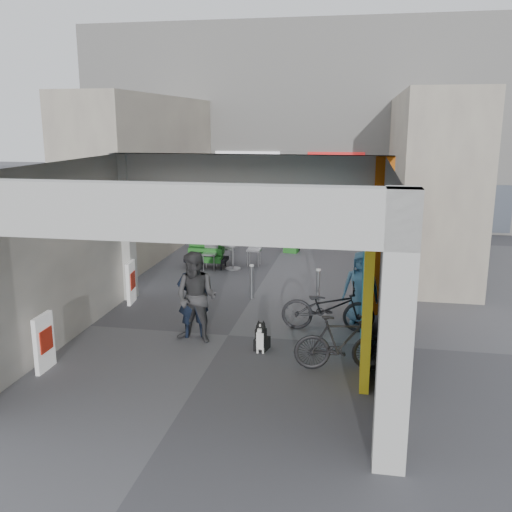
% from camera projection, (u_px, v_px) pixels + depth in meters
% --- Properties ---
extents(ground, '(90.00, 90.00, 0.00)m').
position_uv_depth(ground, '(228.00, 335.00, 11.52)').
color(ground, '#58585D').
rests_on(ground, ground).
extents(arcade_canopy, '(6.40, 6.45, 6.40)m').
position_uv_depth(arcade_canopy, '(246.00, 232.00, 10.11)').
color(arcade_canopy, '#B6B6B2').
rests_on(arcade_canopy, ground).
extents(far_building, '(18.00, 4.08, 8.00)m').
position_uv_depth(far_building, '(303.00, 127.00, 23.99)').
color(far_building, silver).
rests_on(far_building, ground).
extents(plaza_bldg_left, '(2.00, 9.00, 5.00)m').
position_uv_depth(plaza_bldg_left, '(147.00, 174.00, 18.92)').
color(plaza_bldg_left, '#B8B099').
rests_on(plaza_bldg_left, ground).
extents(plaza_bldg_right, '(2.00, 9.00, 5.00)m').
position_uv_depth(plaza_bldg_right, '(428.00, 179.00, 17.32)').
color(plaza_bldg_right, '#B8B099').
rests_on(plaza_bldg_right, ground).
extents(bollard_left, '(0.09, 0.09, 0.88)m').
position_uv_depth(bollard_left, '(189.00, 277.00, 14.19)').
color(bollard_left, '#93969B').
rests_on(bollard_left, ground).
extents(bollard_center, '(0.09, 0.09, 0.83)m').
position_uv_depth(bollard_center, '(252.00, 282.00, 13.82)').
color(bollard_center, '#93969B').
rests_on(bollard_center, ground).
extents(bollard_right, '(0.09, 0.09, 0.85)m').
position_uv_depth(bollard_right, '(318.00, 287.00, 13.33)').
color(bollard_right, '#93969B').
rests_on(bollard_right, ground).
extents(advert_board_near, '(0.10, 0.55, 1.00)m').
position_uv_depth(advert_board_near, '(44.00, 342.00, 9.82)').
color(advert_board_near, white).
rests_on(advert_board_near, ground).
extents(advert_board_far, '(0.16, 0.56, 1.00)m').
position_uv_depth(advert_board_far, '(131.00, 282.00, 13.48)').
color(advert_board_far, white).
rests_on(advert_board_far, ground).
extents(cafe_set, '(1.56, 1.26, 0.94)m').
position_uv_depth(cafe_set, '(231.00, 255.00, 16.92)').
color(cafe_set, '#9F9FA4').
rests_on(cafe_set, ground).
extents(produce_stand, '(1.22, 0.66, 0.80)m').
position_uv_depth(produce_stand, '(206.00, 257.00, 16.79)').
color(produce_stand, black).
rests_on(produce_stand, ground).
extents(crate_stack, '(0.49, 0.41, 0.56)m').
position_uv_depth(crate_stack, '(291.00, 244.00, 18.73)').
color(crate_stack, '#1D611B').
rests_on(crate_stack, ground).
extents(border_collie, '(0.23, 0.45, 0.62)m').
position_uv_depth(border_collie, '(261.00, 339.00, 10.68)').
color(border_collie, black).
rests_on(border_collie, ground).
extents(man_with_dog, '(0.71, 0.57, 1.67)m').
position_uv_depth(man_with_dog, '(193.00, 297.00, 11.26)').
color(man_with_dog, black).
rests_on(man_with_dog, ground).
extents(man_back_turned, '(0.98, 0.82, 1.79)m').
position_uv_depth(man_back_turned, '(196.00, 297.00, 11.02)').
color(man_back_turned, '#3C3C3E').
rests_on(man_back_turned, ground).
extents(man_elderly, '(0.81, 0.57, 1.56)m').
position_uv_depth(man_elderly, '(361.00, 287.00, 12.09)').
color(man_elderly, '#5E91B7').
rests_on(man_elderly, ground).
extents(man_crates, '(0.98, 0.42, 1.66)m').
position_uv_depth(man_crates, '(295.00, 227.00, 18.70)').
color(man_crates, black).
rests_on(man_crates, ground).
extents(bicycle_front, '(1.93, 0.75, 1.00)m').
position_uv_depth(bicycle_front, '(328.00, 307.00, 11.69)').
color(bicycle_front, black).
rests_on(bicycle_front, ground).
extents(bicycle_rear, '(1.69, 0.71, 0.98)m').
position_uv_depth(bicycle_rear, '(341.00, 343.00, 9.83)').
color(bicycle_rear, black).
rests_on(bicycle_rear, ground).
extents(white_van, '(4.79, 3.11, 1.52)m').
position_uv_depth(white_van, '(345.00, 213.00, 22.00)').
color(white_van, silver).
rests_on(white_van, ground).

